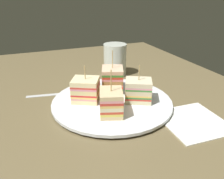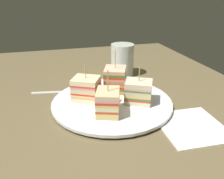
% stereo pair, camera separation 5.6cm
% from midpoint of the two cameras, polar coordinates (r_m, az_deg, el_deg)
% --- Properties ---
extents(ground_plane, '(1.22, 0.85, 0.02)m').
position_cam_midpoint_polar(ground_plane, '(0.59, 2.76, -4.68)').
color(ground_plane, brown).
extents(plate, '(0.30, 0.30, 0.01)m').
position_cam_midpoint_polar(plate, '(0.58, 2.79, -3.23)').
color(plate, white).
rests_on(plate, ground_plane).
extents(sandwich_wedge_0, '(0.08, 0.08, 0.09)m').
position_cam_midpoint_polar(sandwich_wedge_0, '(0.57, -3.57, 0.13)').
color(sandwich_wedge_0, beige).
rests_on(sandwich_wedge_0, plate).
extents(sandwich_wedge_1, '(0.08, 0.07, 0.10)m').
position_cam_midpoint_polar(sandwich_wedge_1, '(0.51, 2.17, -3.27)').
color(sandwich_wedge_1, '#E1C18A').
rests_on(sandwich_wedge_1, plate).
extents(sandwich_wedge_2, '(0.08, 0.08, 0.09)m').
position_cam_midpoint_polar(sandwich_wedge_2, '(0.56, 9.38, -0.61)').
color(sandwich_wedge_2, beige).
rests_on(sandwich_wedge_2, plate).
extents(sandwich_wedge_3, '(0.08, 0.07, 0.11)m').
position_cam_midpoint_polar(sandwich_wedge_3, '(0.62, 3.36, 2.49)').
color(sandwich_wedge_3, beige).
rests_on(sandwich_wedge_3, plate).
extents(chip_pile, '(0.05, 0.05, 0.01)m').
position_cam_midpoint_polar(chip_pile, '(0.58, 3.08, -1.91)').
color(chip_pile, '#DFCE6D').
rests_on(chip_pile, plate).
extents(spoon, '(0.04, 0.15, 0.01)m').
position_cam_midpoint_polar(spoon, '(0.66, -7.98, -0.29)').
color(spoon, silver).
rests_on(spoon, ground_plane).
extents(napkin, '(0.14, 0.14, 0.01)m').
position_cam_midpoint_polar(napkin, '(0.53, 22.05, -8.39)').
color(napkin, white).
rests_on(napkin, ground_plane).
extents(drinking_glass, '(0.08, 0.08, 0.10)m').
position_cam_midpoint_polar(drinking_glass, '(0.77, 4.67, 6.75)').
color(drinking_glass, silver).
rests_on(drinking_glass, ground_plane).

